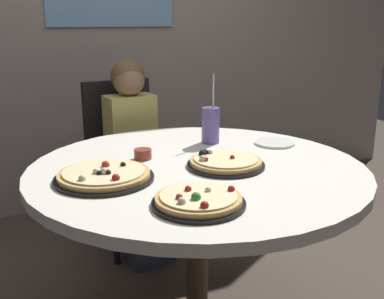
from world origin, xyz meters
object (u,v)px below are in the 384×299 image
(dining_table, at_px, (197,188))
(soda_cup, at_px, (211,125))
(sauce_bowl, at_px, (143,154))
(pizza_veggie, at_px, (225,162))
(pizza_pepperoni, at_px, (199,200))
(pizza_cheese, at_px, (104,176))
(diner_child, at_px, (137,171))
(chair_wooden, at_px, (125,154))
(plate_small, at_px, (275,143))

(dining_table, bearing_deg, soda_cup, 55.26)
(soda_cup, distance_m, sauce_bowl, 0.38)
(dining_table, bearing_deg, sauce_bowl, 134.37)
(soda_cup, bearing_deg, sauce_bowl, -162.27)
(pizza_veggie, xyz_separation_m, pizza_pepperoni, (-0.25, -0.30, 0.00))
(pizza_cheese, distance_m, pizza_pepperoni, 0.39)
(dining_table, height_order, soda_cup, soda_cup)
(pizza_veggie, distance_m, soda_cup, 0.36)
(diner_child, bearing_deg, pizza_pepperoni, -98.31)
(pizza_pepperoni, bearing_deg, chair_wooden, 83.51)
(dining_table, xyz_separation_m, sauce_bowl, (-0.16, 0.17, 0.11))
(dining_table, bearing_deg, plate_small, 17.68)
(pizza_veggie, bearing_deg, soda_cup, 72.67)
(dining_table, relative_size, plate_small, 7.12)
(pizza_pepperoni, relative_size, sauce_bowl, 4.06)
(soda_cup, bearing_deg, diner_child, 109.68)
(diner_child, distance_m, pizza_cheese, 0.94)
(diner_child, height_order, pizza_pepperoni, diner_child)
(dining_table, bearing_deg, chair_wooden, 90.53)
(chair_wooden, relative_size, pizza_veggie, 3.22)
(pizza_cheese, xyz_separation_m, sauce_bowl, (0.20, 0.18, 0.00))
(diner_child, bearing_deg, dining_table, -90.54)
(dining_table, height_order, pizza_cheese, pizza_cheese)
(diner_child, bearing_deg, plate_small, -56.40)
(pizza_veggie, bearing_deg, pizza_pepperoni, -129.81)
(chair_wooden, height_order, pizza_veggie, chair_wooden)
(pizza_veggie, xyz_separation_m, soda_cup, (0.10, 0.34, 0.06))
(soda_cup, height_order, plate_small, soda_cup)
(pizza_pepperoni, relative_size, soda_cup, 0.93)
(diner_child, relative_size, pizza_veggie, 3.67)
(diner_child, height_order, sauce_bowl, diner_child)
(chair_wooden, distance_m, pizza_veggie, 1.07)
(diner_child, bearing_deg, chair_wooden, 95.26)
(diner_child, height_order, pizza_veggie, diner_child)
(chair_wooden, bearing_deg, pizza_cheese, -109.51)
(dining_table, bearing_deg, pizza_veggie, -32.05)
(pizza_cheese, xyz_separation_m, plate_small, (0.81, 0.16, -0.01))
(chair_wooden, xyz_separation_m, diner_child, (0.02, -0.18, -0.05))
(plate_small, bearing_deg, soda_cup, 151.29)
(diner_child, relative_size, pizza_cheese, 3.12)
(chair_wooden, height_order, pizza_cheese, chair_wooden)
(sauce_bowl, bearing_deg, pizza_cheese, -137.53)
(chair_wooden, bearing_deg, diner_child, -84.74)
(pizza_veggie, bearing_deg, dining_table, 147.95)
(pizza_veggie, height_order, soda_cup, soda_cup)
(dining_table, xyz_separation_m, plate_small, (0.45, 0.14, 0.10))
(pizza_cheese, relative_size, soda_cup, 1.13)
(plate_small, bearing_deg, chair_wooden, 118.41)
(diner_child, distance_m, pizza_pepperoni, 1.21)
(dining_table, distance_m, pizza_cheese, 0.38)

